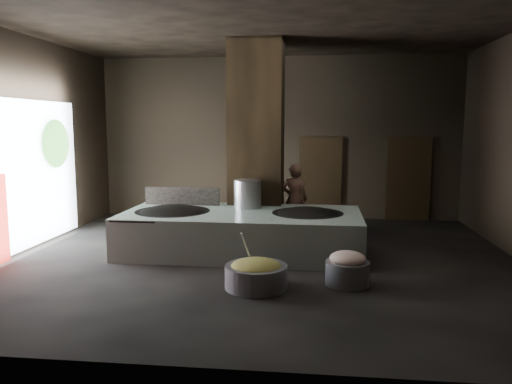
# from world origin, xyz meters

# --- Properties ---
(floor) EXTENTS (10.00, 9.00, 0.10)m
(floor) POSITION_xyz_m (0.00, 0.00, -0.05)
(floor) COLOR black
(floor) RESTS_ON ground
(ceiling) EXTENTS (10.00, 9.00, 0.10)m
(ceiling) POSITION_xyz_m (0.00, 0.00, 4.55)
(ceiling) COLOR black
(ceiling) RESTS_ON back_wall
(back_wall) EXTENTS (10.00, 0.10, 4.50)m
(back_wall) POSITION_xyz_m (0.00, 4.55, 2.25)
(back_wall) COLOR black
(back_wall) RESTS_ON ground
(front_wall) EXTENTS (10.00, 0.10, 4.50)m
(front_wall) POSITION_xyz_m (0.00, -4.55, 2.25)
(front_wall) COLOR black
(front_wall) RESTS_ON ground
(left_wall) EXTENTS (0.10, 9.00, 4.50)m
(left_wall) POSITION_xyz_m (-5.05, 0.00, 2.25)
(left_wall) COLOR black
(left_wall) RESTS_ON ground
(pillar) EXTENTS (1.20, 1.20, 4.50)m
(pillar) POSITION_xyz_m (-0.30, 1.90, 2.25)
(pillar) COLOR black
(pillar) RESTS_ON ground
(hearth_platform) EXTENTS (4.89, 2.39, 0.85)m
(hearth_platform) POSITION_xyz_m (-0.45, 0.49, 0.42)
(hearth_platform) COLOR silver
(hearth_platform) RESTS_ON ground
(platform_cap) EXTENTS (4.75, 2.28, 0.03)m
(platform_cap) POSITION_xyz_m (-0.45, 0.49, 0.82)
(platform_cap) COLOR black
(platform_cap) RESTS_ON hearth_platform
(wok_left) EXTENTS (1.53, 1.53, 0.42)m
(wok_left) POSITION_xyz_m (-1.90, 0.44, 0.75)
(wok_left) COLOR black
(wok_left) RESTS_ON hearth_platform
(wok_left_rim) EXTENTS (1.56, 1.56, 0.05)m
(wok_left_rim) POSITION_xyz_m (-1.90, 0.44, 0.82)
(wok_left_rim) COLOR black
(wok_left_rim) RESTS_ON hearth_platform
(wok_right) EXTENTS (1.43, 1.43, 0.40)m
(wok_right) POSITION_xyz_m (0.90, 0.54, 0.75)
(wok_right) COLOR black
(wok_right) RESTS_ON hearth_platform
(wok_right_rim) EXTENTS (1.46, 1.46, 0.05)m
(wok_right_rim) POSITION_xyz_m (0.90, 0.54, 0.82)
(wok_right_rim) COLOR black
(wok_right_rim) RESTS_ON hearth_platform
(stock_pot) EXTENTS (0.59, 0.59, 0.63)m
(stock_pot) POSITION_xyz_m (-0.40, 1.04, 1.13)
(stock_pot) COLOR silver
(stock_pot) RESTS_ON hearth_platform
(splash_guard) EXTENTS (1.69, 0.09, 0.42)m
(splash_guard) POSITION_xyz_m (-1.90, 1.24, 1.03)
(splash_guard) COLOR black
(splash_guard) RESTS_ON hearth_platform
(cook) EXTENTS (0.62, 0.41, 1.69)m
(cook) POSITION_xyz_m (0.56, 2.36, 0.85)
(cook) COLOR #9F6951
(cook) RESTS_ON ground
(veg_basin) EXTENTS (1.08, 1.08, 0.38)m
(veg_basin) POSITION_xyz_m (0.11, -1.76, 0.19)
(veg_basin) COLOR slate
(veg_basin) RESTS_ON ground
(veg_fill) EXTENTS (0.84, 0.84, 0.26)m
(veg_fill) POSITION_xyz_m (0.11, -1.76, 0.35)
(veg_fill) COLOR #7B9A4A
(veg_fill) RESTS_ON veg_basin
(ladle) EXTENTS (0.22, 0.37, 0.72)m
(ladle) POSITION_xyz_m (-0.04, -1.61, 0.55)
(ladle) COLOR silver
(ladle) RESTS_ON veg_basin
(meat_basin) EXTENTS (0.95, 0.95, 0.40)m
(meat_basin) POSITION_xyz_m (1.59, -1.43, 0.20)
(meat_basin) COLOR slate
(meat_basin) RESTS_ON ground
(meat_fill) EXTENTS (0.60, 0.60, 0.23)m
(meat_fill) POSITION_xyz_m (1.59, -1.43, 0.45)
(meat_fill) COLOR tan
(meat_fill) RESTS_ON meat_basin
(doorway_near) EXTENTS (1.18, 0.08, 2.38)m
(doorway_near) POSITION_xyz_m (1.20, 4.45, 1.10)
(doorway_near) COLOR black
(doorway_near) RESTS_ON ground
(doorway_near_glow) EXTENTS (0.81, 0.04, 1.93)m
(doorway_near_glow) POSITION_xyz_m (0.92, 4.55, 1.05)
(doorway_near_glow) COLOR #8C6647
(doorway_near_glow) RESTS_ON ground
(doorway_far) EXTENTS (1.18, 0.08, 2.38)m
(doorway_far) POSITION_xyz_m (3.60, 4.45, 1.10)
(doorway_far) COLOR black
(doorway_far) RESTS_ON ground
(doorway_far_glow) EXTENTS (0.83, 0.04, 1.97)m
(doorway_far_glow) POSITION_xyz_m (3.65, 4.65, 1.05)
(doorway_far_glow) COLOR #8C6647
(doorway_far_glow) RESTS_ON ground
(left_opening) EXTENTS (0.04, 4.20, 3.10)m
(left_opening) POSITION_xyz_m (-4.95, 0.20, 1.60)
(left_opening) COLOR white
(left_opening) RESTS_ON ground
(tree_silhouette) EXTENTS (0.28, 1.10, 1.10)m
(tree_silhouette) POSITION_xyz_m (-4.85, 1.30, 2.20)
(tree_silhouette) COLOR #194714
(tree_silhouette) RESTS_ON left_opening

